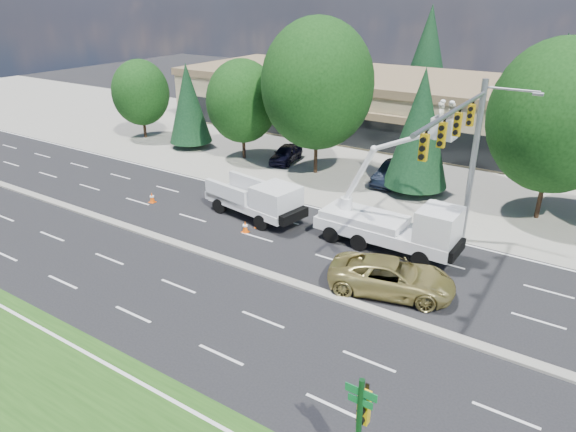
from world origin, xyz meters
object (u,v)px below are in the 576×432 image
Objects in this scene: street_sign_pole at (360,423)px; utility_pickup at (258,203)px; bucket_truck at (399,220)px; signal_mast at (466,146)px; minivan at (392,277)px.

street_sign_pole is 0.59× the size of utility_pickup.
bucket_truck is at bearing 12.89° from utility_pickup.
bucket_truck is at bearing -158.08° from signal_mast.
bucket_truck is 4.39m from minivan.
bucket_truck is (-2.64, -1.06, -4.22)m from signal_mast.
bucket_truck is 1.44× the size of minivan.
street_sign_pole reaches higher than minivan.
bucket_truck reaches higher than street_sign_pole.
street_sign_pole is at bearing -71.06° from bucket_truck.
street_sign_pole reaches higher than utility_pickup.
utility_pickup is at bearing -175.33° from bucket_truck.
signal_mast is 1.74× the size of minivan.
bucket_truck reaches higher than utility_pickup.
bucket_truck is (-4.61, 14.38, -0.61)m from street_sign_pole.
minivan is at bearing -104.24° from signal_mast.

